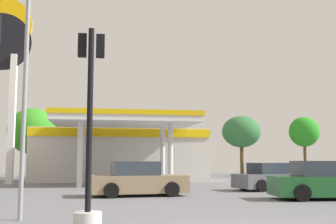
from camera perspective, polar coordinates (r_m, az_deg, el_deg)
name	(u,v)px	position (r m, az deg, el deg)	size (l,w,h in m)	color
gas_station	(120,152)	(31.99, -6.51, -5.42)	(12.89, 11.44, 4.48)	beige
station_pole_sign	(0,63)	(30.78, -21.75, 6.21)	(3.95, 0.56, 12.76)	white
car_1	(272,178)	(22.96, 13.85, -8.65)	(4.25, 2.48, 1.43)	black
car_2	(138,180)	(18.80, -4.12, -9.21)	(4.36, 2.25, 1.51)	black
car_5	(325,182)	(18.24, 20.48, -8.86)	(4.43, 2.26, 1.53)	black
traffic_signal_2	(89,151)	(10.19, -10.66, -5.18)	(0.65, 0.68, 4.75)	silver
tree_1	(33,131)	(39.14, -17.89, -2.49)	(4.30, 4.30, 6.17)	brown
tree_2	(100,134)	(40.42, -9.18, -2.93)	(3.09, 3.09, 5.68)	brown
tree_3	(152,135)	(39.97, -2.18, -3.08)	(3.15, 3.15, 5.34)	brown
tree_4	(241,132)	(42.98, 9.91, -2.66)	(3.88, 3.88, 6.04)	brown
tree_5	(304,132)	(44.69, 17.97, -2.60)	(3.02, 3.02, 5.96)	brown
corner_streetlamp	(24,75)	(11.84, -18.93, 4.79)	(0.24, 1.48, 6.25)	gray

